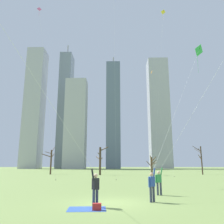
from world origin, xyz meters
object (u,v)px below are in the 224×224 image
object	(u,v)px
kite_flyer_far_back_white	(52,117)
bare_tree_far_right_edge	(152,165)
bare_tree_right_of_center	(100,160)
bare_tree_left_of_center	(201,159)
distant_kite_drifting_left_pink	(42,35)
picnic_spot	(93,208)
kite_flyer_foreground_left_red	(177,148)
distant_kite_high_overhead_blue	(114,1)
distant_kite_low_near_trees_orange	(153,81)
bare_tree_rightmost	(51,160)
kite_flyer_midfield_right_green	(173,124)
distant_kite_drifting_right_yellow	(162,30)

from	to	relation	value
kite_flyer_far_back_white	bare_tree_far_right_edge	size ratio (longest dim) A/B	4.71
bare_tree_right_of_center	bare_tree_left_of_center	size ratio (longest dim) A/B	0.93
distant_kite_drifting_left_pink	picnic_spot	world-z (taller)	distant_kite_drifting_left_pink
bare_tree_left_of_center	kite_flyer_foreground_left_red	bearing A→B (deg)	-111.77
distant_kite_drifting_left_pink	bare_tree_far_right_edge	world-z (taller)	distant_kite_drifting_left_pink
distant_kite_high_overhead_blue	picnic_spot	distance (m)	32.59
distant_kite_low_near_trees_orange	bare_tree_rightmost	world-z (taller)	distant_kite_low_near_trees_orange
distant_kite_low_near_trees_orange	bare_tree_right_of_center	world-z (taller)	distant_kite_low_near_trees_orange
kite_flyer_far_back_white	distant_kite_drifting_left_pink	world-z (taller)	distant_kite_drifting_left_pink
bare_tree_rightmost	bare_tree_left_of_center	bearing A→B (deg)	-0.87
distant_kite_high_overhead_blue	distant_kite_drifting_left_pink	xyz separation A→B (m)	(-10.87, 0.65, -5.18)
kite_flyer_foreground_left_red	bare_tree_rightmost	world-z (taller)	kite_flyer_foreground_left_red
bare_tree_left_of_center	distant_kite_low_near_trees_orange	bearing A→B (deg)	-161.26
distant_kite_low_near_trees_orange	distant_kite_high_overhead_blue	bearing A→B (deg)	-115.84
distant_kite_low_near_trees_orange	distant_kite_high_overhead_blue	distance (m)	20.37
kite_flyer_foreground_left_red	kite_flyer_far_back_white	bearing A→B (deg)	-142.21
kite_flyer_midfield_right_green	kite_flyer_foreground_left_red	world-z (taller)	kite_flyer_midfield_right_green
distant_kite_drifting_right_yellow	kite_flyer_midfield_right_green	bearing A→B (deg)	-101.16
kite_flyer_midfield_right_green	bare_tree_left_of_center	world-z (taller)	kite_flyer_midfield_right_green
kite_flyer_far_back_white	distant_kite_high_overhead_blue	bearing A→B (deg)	81.82
kite_flyer_midfield_right_green	bare_tree_left_of_center	xyz separation A→B (m)	(14.04, 34.47, -1.80)
kite_flyer_foreground_left_red	distant_kite_drifting_left_pink	xyz separation A→B (m)	(-15.40, 14.93, 17.83)
picnic_spot	bare_tree_rightmost	world-z (taller)	bare_tree_rightmost
distant_kite_drifting_left_pink	bare_tree_rightmost	distance (m)	27.68
kite_flyer_midfield_right_green	distant_kite_low_near_trees_orange	bearing A→B (deg)	82.83
bare_tree_left_of_center	bare_tree_rightmost	size ratio (longest dim) A/B	1.02
distant_kite_low_near_trees_orange	distant_kite_drifting_right_yellow	world-z (taller)	distant_kite_drifting_right_yellow
distant_kite_low_near_trees_orange	picnic_spot	xyz separation A→B (m)	(-9.33, -36.89, -19.75)
distant_kite_low_near_trees_orange	bare_tree_right_of_center	xyz separation A→B (m)	(-11.44, 0.87, -16.79)
kite_flyer_midfield_right_green	distant_kite_high_overhead_blue	xyz separation A→B (m)	(-4.53, 13.61, 21.15)
bare_tree_far_right_edge	kite_flyer_midfield_right_green	bearing A→B (deg)	-95.36
distant_kite_drifting_right_yellow	picnic_spot	size ratio (longest dim) A/B	15.65
bare_tree_far_right_edge	bare_tree_rightmost	xyz separation A→B (m)	(-21.60, 3.36, 0.87)
bare_tree_rightmost	distant_kite_drifting_right_yellow	bearing A→B (deg)	-32.73
kite_flyer_midfield_right_green	bare_tree_far_right_edge	size ratio (longest dim) A/B	4.28
distant_kite_drifting_right_yellow	kite_flyer_far_back_white	bearing A→B (deg)	-113.09
distant_kite_drifting_left_pink	bare_tree_rightmost	xyz separation A→B (m)	(-3.23, 20.71, -18.08)
bare_tree_left_of_center	bare_tree_rightmost	bearing A→B (deg)	179.13
distant_kite_low_near_trees_orange	distant_kite_high_overhead_blue	size ratio (longest dim) A/B	0.78
kite_flyer_far_back_white	bare_tree_rightmost	distance (m)	42.91
kite_flyer_midfield_right_green	bare_tree_far_right_edge	world-z (taller)	kite_flyer_midfield_right_green
picnic_spot	bare_tree_left_of_center	distance (m)	44.89
distant_kite_low_near_trees_orange	distant_kite_high_overhead_blue	world-z (taller)	distant_kite_high_overhead_blue
kite_flyer_far_back_white	distant_kite_high_overhead_blue	world-z (taller)	distant_kite_high_overhead_blue
bare_tree_far_right_edge	kite_flyer_foreground_left_red	bearing A→B (deg)	-95.25
distant_kite_high_overhead_blue	distant_kite_drifting_left_pink	world-z (taller)	distant_kite_high_overhead_blue
distant_kite_low_near_trees_orange	picnic_spot	world-z (taller)	distant_kite_low_near_trees_orange
bare_tree_right_of_center	bare_tree_rightmost	world-z (taller)	bare_tree_rightmost
kite_flyer_midfield_right_green	bare_tree_rightmost	bearing A→B (deg)	118.05
kite_flyer_midfield_right_green	picnic_spot	xyz separation A→B (m)	(-5.43, -5.86, -4.96)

